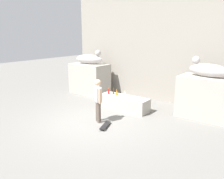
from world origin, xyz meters
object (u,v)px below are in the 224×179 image
statue_reclining_left (90,59)px  skater (98,99)px  bottle_brown (113,92)px  bottle_red (109,91)px  bottle_orange (117,93)px  skateboard (105,125)px  statue_reclining_right (208,70)px  bottle_clear (125,94)px

statue_reclining_left → skater: statue_reclining_left is taller
skater → bottle_brown: skater is taller
bottle_red → bottle_orange: size_ratio=1.01×
skateboard → bottle_red: bearing=-165.9°
statue_reclining_right → bottle_brown: statue_reclining_right is taller
skater → bottle_clear: size_ratio=5.44×
skateboard → bottle_brown: bearing=-171.0°
statue_reclining_left → skateboard: (3.77, -3.29, -1.89)m
statue_reclining_left → bottle_clear: bearing=-35.7°
statue_reclining_left → bottle_clear: 3.70m
statue_reclining_right → bottle_orange: statue_reclining_right is taller
skateboard → bottle_red: 2.58m
statue_reclining_right → bottle_orange: bearing=28.1°
skateboard → bottle_orange: (-1.01, 2.07, 0.64)m
skater → skateboard: skater is taller
skater → bottle_brown: 2.03m
bottle_brown → bottle_orange: (0.25, -0.07, -0.01)m
bottle_red → bottle_brown: 0.23m
statue_reclining_left → skater: size_ratio=1.01×
bottle_red → bottle_orange: (0.44, 0.03, -0.00)m
statue_reclining_left → bottle_brown: size_ratio=5.80×
statue_reclining_right → bottle_red: statue_reclining_right is taller
statue_reclining_left → skateboard: size_ratio=2.06×
statue_reclining_right → skateboard: size_ratio=2.04×
statue_reclining_left → bottle_clear: size_ratio=5.50×
statue_reclining_right → skateboard: statue_reclining_right is taller
bottle_brown → bottle_clear: bearing=-10.2°
skater → bottle_brown: bearing=142.8°
bottle_brown → bottle_orange: bottle_brown is taller
skateboard → bottle_brown: bottle_brown is taller
statue_reclining_left → bottle_orange: statue_reclining_left is taller
statue_reclining_right → statue_reclining_left: bearing=9.0°
skater → bottle_red: (-0.90, 1.78, -0.21)m
skater → bottle_orange: 1.89m
skater → bottle_orange: skater is taller
statue_reclining_left → bottle_brown: statue_reclining_left is taller
bottle_orange → statue_reclining_left: bearing=156.2°
statue_reclining_left → bottle_clear: statue_reclining_left is taller
statue_reclining_left → skateboard: 5.35m
skateboard → bottle_clear: (-0.52, 2.01, 0.66)m
skateboard → bottle_brown: (-1.25, 2.15, 0.65)m
bottle_red → bottle_brown: bottle_brown is taller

